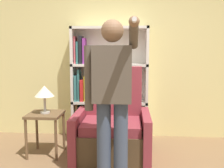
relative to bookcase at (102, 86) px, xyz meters
name	(u,v)px	position (x,y,z in m)	size (l,w,h in m)	color
wall_back	(122,53)	(0.32, 0.16, 0.54)	(8.00, 0.06, 2.80)	#DBCC84
bookcase	(102,86)	(0.00, 0.00, 0.00)	(1.22, 0.28, 1.80)	silver
armchair	(112,130)	(0.22, -0.79, -0.48)	(0.99, 0.84, 1.21)	#4C3823
person_standing	(112,93)	(0.28, -1.53, 0.14)	(0.55, 0.78, 1.74)	#384256
side_table	(45,120)	(-0.70, -0.76, -0.37)	(0.46, 0.46, 0.58)	brown
table_lamp	(44,92)	(-0.70, -0.76, 0.02)	(0.27, 0.27, 0.38)	#B7B2A8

